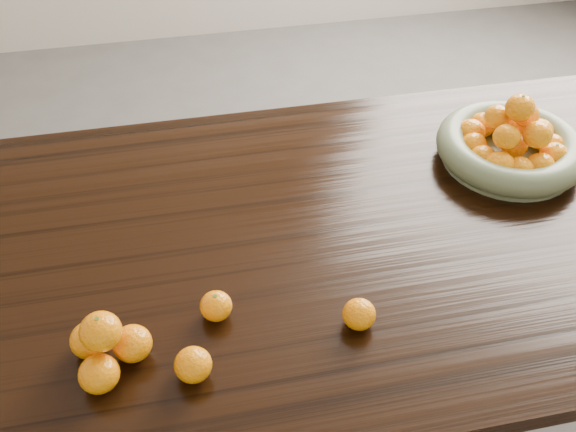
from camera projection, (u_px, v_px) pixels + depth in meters
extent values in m
plane|color=#4D4C49|center=(303.00, 418.00, 1.88)|extent=(5.00, 5.00, 0.00)
cube|color=black|center=(309.00, 241.00, 1.39)|extent=(2.00, 1.00, 0.04)
cube|color=black|center=(554.00, 193.00, 2.09)|extent=(0.08, 0.08, 0.71)
cylinder|color=#6D7A59|center=(507.00, 158.00, 1.57)|extent=(0.32, 0.32, 0.02)
torus|color=#6D7A59|center=(511.00, 146.00, 1.54)|extent=(0.35, 0.35, 0.07)
ellipsoid|color=orange|center=(539.00, 132.00, 1.57)|extent=(0.07, 0.07, 0.07)
ellipsoid|color=orange|center=(520.00, 124.00, 1.60)|extent=(0.07, 0.07, 0.07)
ellipsoid|color=orange|center=(502.00, 122.00, 1.61)|extent=(0.07, 0.07, 0.07)
ellipsoid|color=orange|center=(482.00, 125.00, 1.60)|extent=(0.07, 0.07, 0.06)
ellipsoid|color=orange|center=(471.00, 133.00, 1.57)|extent=(0.07, 0.07, 0.07)
ellipsoid|color=orange|center=(473.00, 145.00, 1.54)|extent=(0.06, 0.06, 0.06)
ellipsoid|color=orange|center=(482.00, 158.00, 1.50)|extent=(0.06, 0.06, 0.06)
ellipsoid|color=orange|center=(500.00, 166.00, 1.47)|extent=(0.07, 0.07, 0.07)
ellipsoid|color=orange|center=(520.00, 170.00, 1.47)|extent=(0.06, 0.06, 0.06)
ellipsoid|color=orange|center=(540.00, 166.00, 1.48)|extent=(0.07, 0.07, 0.06)
ellipsoid|color=orange|center=(554.00, 156.00, 1.50)|extent=(0.07, 0.07, 0.06)
ellipsoid|color=orange|center=(551.00, 146.00, 1.54)|extent=(0.06, 0.06, 0.06)
ellipsoid|color=orange|center=(514.00, 145.00, 1.54)|extent=(0.07, 0.07, 0.06)
ellipsoid|color=orange|center=(527.00, 115.00, 1.53)|extent=(0.06, 0.06, 0.06)
ellipsoid|color=orange|center=(497.00, 117.00, 1.52)|extent=(0.06, 0.06, 0.06)
ellipsoid|color=orange|center=(507.00, 137.00, 1.47)|extent=(0.06, 0.06, 0.06)
ellipsoid|color=orange|center=(538.00, 135.00, 1.47)|extent=(0.07, 0.07, 0.06)
ellipsoid|color=orange|center=(520.00, 108.00, 1.47)|extent=(0.07, 0.07, 0.06)
ellipsoid|color=orange|center=(99.00, 374.00, 1.08)|extent=(0.07, 0.07, 0.06)
ellipsoid|color=orange|center=(132.00, 343.00, 1.12)|extent=(0.07, 0.07, 0.06)
ellipsoid|color=orange|center=(90.00, 340.00, 1.13)|extent=(0.07, 0.07, 0.06)
ellipsoid|color=orange|center=(101.00, 331.00, 1.07)|extent=(0.07, 0.07, 0.07)
ellipsoid|color=orange|center=(216.00, 306.00, 1.19)|extent=(0.06, 0.06, 0.06)
ellipsoid|color=orange|center=(193.00, 365.00, 1.09)|extent=(0.07, 0.07, 0.06)
ellipsoid|color=orange|center=(359.00, 314.00, 1.18)|extent=(0.06, 0.06, 0.06)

